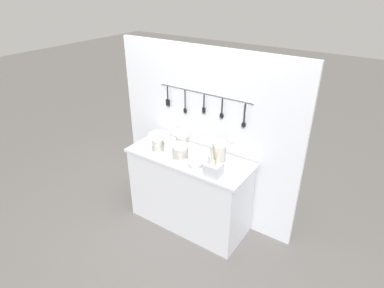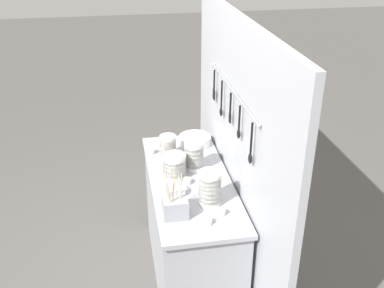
{
  "view_description": "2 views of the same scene",
  "coord_description": "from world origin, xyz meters",
  "px_view_note": "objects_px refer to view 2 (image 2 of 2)",
  "views": [
    {
      "loc": [
        1.6,
        -2.3,
        2.47
      ],
      "look_at": [
        0.06,
        -0.03,
        1.02
      ],
      "focal_mm": 30.0,
      "sensor_mm": 36.0,
      "label": 1
    },
    {
      "loc": [
        2.49,
        -0.42,
        2.39
      ],
      "look_at": [
        0.04,
        0.01,
        1.12
      ],
      "focal_mm": 42.0,
      "sensor_mm": 36.0,
      "label": 2
    }
  ],
  "objects_px": {
    "bowl_stack_tall_left": "(194,156)",
    "cup_edge_far": "(151,151)",
    "cup_back_right": "(221,212)",
    "bowl_stack_back_corner": "(174,166)",
    "bowl_stack_nested_right": "(210,188)",
    "plate_stack": "(195,140)",
    "steel_mixing_bowl": "(176,191)",
    "cutlery_caddy": "(175,206)",
    "bowl_stack_short_front": "(168,147)",
    "cup_mid_row": "(207,221)",
    "cup_back_left": "(187,181)"
  },
  "relations": [
    {
      "from": "bowl_stack_tall_left",
      "to": "cup_edge_far",
      "type": "height_order",
      "value": "bowl_stack_tall_left"
    },
    {
      "from": "bowl_stack_tall_left",
      "to": "cup_back_right",
      "type": "xyz_separation_m",
      "value": [
        0.55,
        0.06,
        -0.08
      ]
    },
    {
      "from": "bowl_stack_back_corner",
      "to": "cup_edge_far",
      "type": "xyz_separation_m",
      "value": [
        -0.35,
        -0.12,
        -0.06
      ]
    },
    {
      "from": "bowl_stack_nested_right",
      "to": "plate_stack",
      "type": "distance_m",
      "value": 0.8
    },
    {
      "from": "steel_mixing_bowl",
      "to": "cutlery_caddy",
      "type": "xyz_separation_m",
      "value": [
        0.22,
        -0.04,
        0.04
      ]
    },
    {
      "from": "cup_back_right",
      "to": "plate_stack",
      "type": "bearing_deg",
      "value": 179.2
    },
    {
      "from": "bowl_stack_back_corner",
      "to": "cutlery_caddy",
      "type": "xyz_separation_m",
      "value": [
        0.42,
        -0.06,
        -0.02
      ]
    },
    {
      "from": "cutlery_caddy",
      "to": "cup_back_right",
      "type": "distance_m",
      "value": 0.27
    },
    {
      "from": "bowl_stack_back_corner",
      "to": "cup_back_right",
      "type": "xyz_separation_m",
      "value": [
        0.46,
        0.21,
        -0.06
      ]
    },
    {
      "from": "bowl_stack_short_front",
      "to": "bowl_stack_back_corner",
      "type": "bearing_deg",
      "value": 1.25
    },
    {
      "from": "cup_edge_far",
      "to": "cup_mid_row",
      "type": "distance_m",
      "value": 0.92
    },
    {
      "from": "bowl_stack_back_corner",
      "to": "bowl_stack_tall_left",
      "type": "bearing_deg",
      "value": 119.44
    },
    {
      "from": "bowl_stack_short_front",
      "to": "cup_mid_row",
      "type": "xyz_separation_m",
      "value": [
        0.82,
        0.12,
        -0.06
      ]
    },
    {
      "from": "steel_mixing_bowl",
      "to": "cup_mid_row",
      "type": "bearing_deg",
      "value": 20.59
    },
    {
      "from": "bowl_stack_short_front",
      "to": "steel_mixing_bowl",
      "type": "distance_m",
      "value": 0.48
    },
    {
      "from": "bowl_stack_tall_left",
      "to": "steel_mixing_bowl",
      "type": "height_order",
      "value": "bowl_stack_tall_left"
    },
    {
      "from": "bowl_stack_tall_left",
      "to": "cup_back_right",
      "type": "bearing_deg",
      "value": 6.39
    },
    {
      "from": "steel_mixing_bowl",
      "to": "cup_mid_row",
      "type": "xyz_separation_m",
      "value": [
        0.34,
        0.13,
        0.0
      ]
    },
    {
      "from": "bowl_stack_short_front",
      "to": "cup_mid_row",
      "type": "distance_m",
      "value": 0.83
    },
    {
      "from": "cup_back_left",
      "to": "bowl_stack_back_corner",
      "type": "bearing_deg",
      "value": -144.58
    },
    {
      "from": "cup_edge_far",
      "to": "cup_back_right",
      "type": "xyz_separation_m",
      "value": [
        0.82,
        0.33,
        0.0
      ]
    },
    {
      "from": "bowl_stack_short_front",
      "to": "cup_back_right",
      "type": "xyz_separation_m",
      "value": [
        0.74,
        0.21,
        -0.06
      ]
    },
    {
      "from": "bowl_stack_tall_left",
      "to": "bowl_stack_nested_right",
      "type": "relative_size",
      "value": 0.93
    },
    {
      "from": "cup_edge_far",
      "to": "cup_back_right",
      "type": "distance_m",
      "value": 0.88
    },
    {
      "from": "steel_mixing_bowl",
      "to": "cup_back_left",
      "type": "relative_size",
      "value": 2.71
    },
    {
      "from": "steel_mixing_bowl",
      "to": "cup_back_right",
      "type": "distance_m",
      "value": 0.35
    },
    {
      "from": "cutlery_caddy",
      "to": "cup_mid_row",
      "type": "height_order",
      "value": "cutlery_caddy"
    },
    {
      "from": "bowl_stack_back_corner",
      "to": "cup_edge_far",
      "type": "relative_size",
      "value": 3.18
    },
    {
      "from": "plate_stack",
      "to": "cup_back_left",
      "type": "bearing_deg",
      "value": -15.28
    },
    {
      "from": "cup_mid_row",
      "to": "cup_edge_far",
      "type": "bearing_deg",
      "value": -165.52
    },
    {
      "from": "cup_back_right",
      "to": "cup_back_left",
      "type": "xyz_separation_m",
      "value": [
        -0.37,
        -0.14,
        0.0
      ]
    },
    {
      "from": "bowl_stack_short_front",
      "to": "cup_mid_row",
      "type": "height_order",
      "value": "bowl_stack_short_front"
    },
    {
      "from": "plate_stack",
      "to": "cup_back_left",
      "type": "height_order",
      "value": "plate_stack"
    },
    {
      "from": "cup_edge_far",
      "to": "cup_back_left",
      "type": "relative_size",
      "value": 1.0
    },
    {
      "from": "bowl_stack_nested_right",
      "to": "bowl_stack_tall_left",
      "type": "bearing_deg",
      "value": -177.23
    },
    {
      "from": "bowl_stack_tall_left",
      "to": "bowl_stack_short_front",
      "type": "relative_size",
      "value": 1.24
    },
    {
      "from": "bowl_stack_short_front",
      "to": "bowl_stack_nested_right",
      "type": "bearing_deg",
      "value": 15.37
    },
    {
      "from": "cup_back_right",
      "to": "cup_edge_far",
      "type": "bearing_deg",
      "value": -158.33
    },
    {
      "from": "bowl_stack_short_front",
      "to": "steel_mixing_bowl",
      "type": "relative_size",
      "value": 1.2
    },
    {
      "from": "bowl_stack_tall_left",
      "to": "cup_mid_row",
      "type": "xyz_separation_m",
      "value": [
        0.62,
        -0.03,
        -0.08
      ]
    },
    {
      "from": "plate_stack",
      "to": "bowl_stack_short_front",
      "type": "bearing_deg",
      "value": -52.8
    },
    {
      "from": "cup_mid_row",
      "to": "plate_stack",
      "type": "bearing_deg",
      "value": 173.74
    },
    {
      "from": "cutlery_caddy",
      "to": "cup_back_right",
      "type": "xyz_separation_m",
      "value": [
        0.05,
        0.26,
        -0.04
      ]
    },
    {
      "from": "bowl_stack_tall_left",
      "to": "bowl_stack_nested_right",
      "type": "bearing_deg",
      "value": 2.77
    },
    {
      "from": "bowl_stack_tall_left",
      "to": "cup_back_right",
      "type": "height_order",
      "value": "bowl_stack_tall_left"
    },
    {
      "from": "bowl_stack_nested_right",
      "to": "cutlery_caddy",
      "type": "bearing_deg",
      "value": -71.36
    },
    {
      "from": "cup_mid_row",
      "to": "steel_mixing_bowl",
      "type": "bearing_deg",
      "value": -159.41
    },
    {
      "from": "steel_mixing_bowl",
      "to": "cup_mid_row",
      "type": "relative_size",
      "value": 2.71
    },
    {
      "from": "bowl_stack_back_corner",
      "to": "bowl_stack_short_front",
      "type": "bearing_deg",
      "value": -178.75
    },
    {
      "from": "bowl_stack_back_corner",
      "to": "cup_back_left",
      "type": "bearing_deg",
      "value": 35.42
    }
  ]
}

